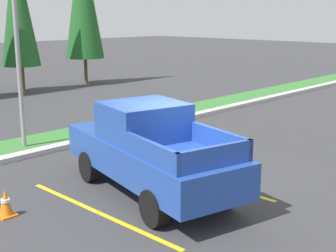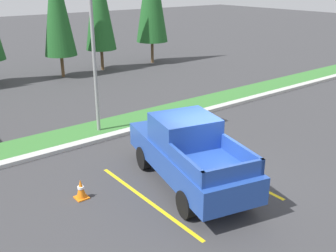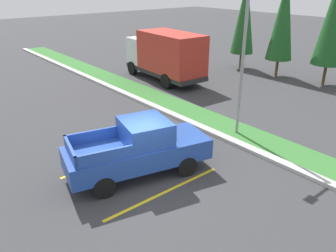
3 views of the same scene
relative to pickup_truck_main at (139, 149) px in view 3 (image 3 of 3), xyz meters
The scene contains 12 objects.
ground_plane 1.31m from the pickup_truck_main, 24.99° to the right, with size 120.00×120.00×0.00m, color #38383A.
parking_line_near 1.88m from the pickup_truck_main, behind, with size 0.12×4.80×0.01m, color yellow.
parking_line_far 1.86m from the pickup_truck_main, ahead, with size 0.12×4.80×0.01m, color yellow.
curb_strip 4.82m from the pickup_truck_main, 81.26° to the left, with size 56.00×0.40×0.15m, color #B2B2AD.
grass_median 5.90m from the pickup_truck_main, 82.91° to the left, with size 56.00×1.80×0.06m, color #387533.
pickup_truck_main is the anchor object (origin of this frame).
cargo_truck_distant 12.71m from the pickup_truck_main, 136.65° to the left, with size 6.93×2.84×3.40m.
street_light 6.09m from the pickup_truck_main, 90.52° to the left, with size 0.24×1.49×6.61m.
cypress_tree_leftmost 17.93m from the pickup_truck_main, 117.48° to the left, with size 1.80×1.80×6.93m.
cypress_tree_left_inner 16.77m from the pickup_truck_main, 107.00° to the left, with size 1.86×1.86×7.16m.
cypress_tree_center 16.74m from the pickup_truck_main, 95.05° to the left, with size 2.10×2.10×8.07m.
traffic_cone 3.30m from the pickup_truck_main, 158.28° to the left, with size 0.36×0.36×0.60m.
Camera 3 is at (8.31, -5.74, 6.66)m, focal length 36.03 mm.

